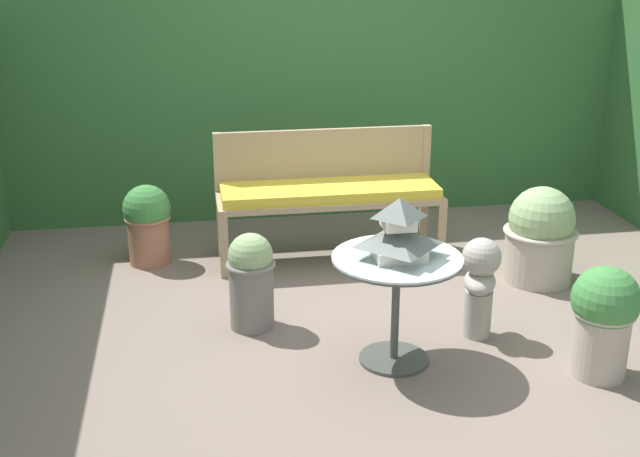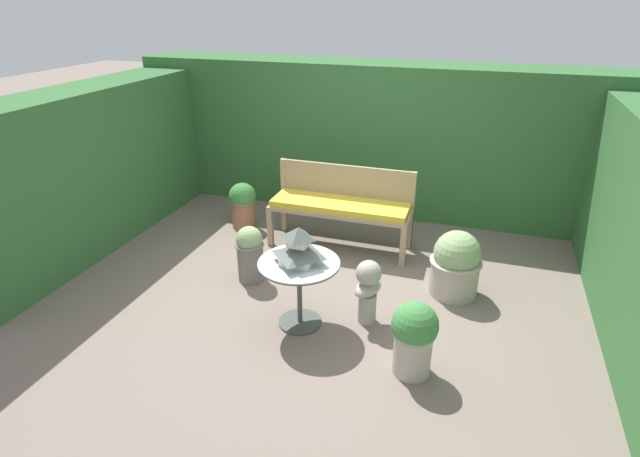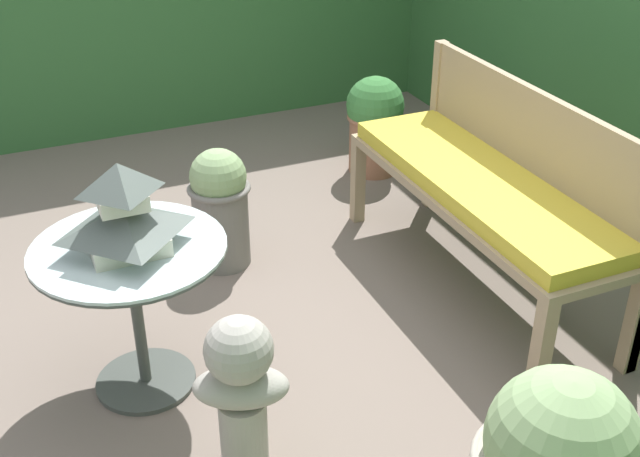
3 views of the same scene
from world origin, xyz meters
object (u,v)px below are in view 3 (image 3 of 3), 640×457
at_px(garden_bench, 481,192).
at_px(pagoda_birdhouse, 123,212).
at_px(garden_bust, 241,385).
at_px(patio_table, 132,278).
at_px(potted_plant_table_near, 375,122).
at_px(potted_plant_table_far, 220,205).

xyz_separation_m(garden_bench, pagoda_birdhouse, (0.09, -1.55, 0.28)).
height_order(pagoda_birdhouse, garden_bust, pagoda_birdhouse).
xyz_separation_m(patio_table, garden_bust, (0.56, 0.22, -0.14)).
distance_m(pagoda_birdhouse, garden_bust, 0.72).
xyz_separation_m(garden_bench, garden_bust, (0.65, -1.33, -0.13)).
height_order(garden_bench, patio_table, patio_table).
xyz_separation_m(pagoda_birdhouse, potted_plant_table_near, (-1.38, 1.69, -0.45)).
height_order(patio_table, garden_bust, patio_table).
relative_size(pagoda_birdhouse, potted_plant_table_near, 0.62).
bearing_deg(garden_bench, pagoda_birdhouse, -86.65).
xyz_separation_m(potted_plant_table_near, potted_plant_table_far, (0.64, -1.14, 0.00)).
bearing_deg(pagoda_birdhouse, patio_table, 0.00).
bearing_deg(garden_bench, patio_table, -86.65).
xyz_separation_m(garden_bench, potted_plant_table_far, (-0.65, -1.00, -0.17)).
bearing_deg(pagoda_birdhouse, garden_bench, 93.35).
relative_size(garden_bench, patio_table, 2.28).
distance_m(garden_bust, potted_plant_table_near, 2.43).
bearing_deg(patio_table, potted_plant_table_far, 143.36).
bearing_deg(pagoda_birdhouse, potted_plant_table_far, 143.36).
distance_m(patio_table, pagoda_birdhouse, 0.27).
relative_size(garden_bust, potted_plant_table_far, 1.02).
bearing_deg(garden_bench, potted_plant_table_near, 173.90).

